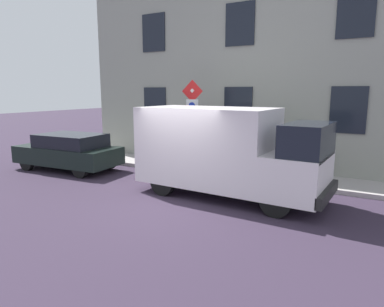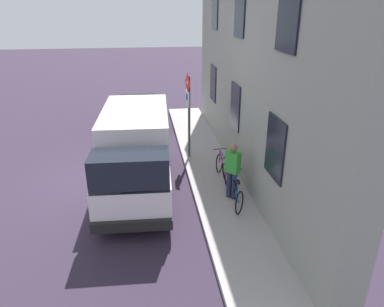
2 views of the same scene
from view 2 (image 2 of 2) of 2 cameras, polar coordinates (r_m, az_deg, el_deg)
name	(u,v)px [view 2 (image 2 of 2)]	position (r m, az deg, el deg)	size (l,w,h in m)	color
ground_plane	(106,178)	(12.53, -13.74, -3.85)	(80.00, 80.00, 0.00)	#302536
sidewalk_slab	(210,170)	(12.62, 2.90, -2.63)	(1.68, 15.70, 0.14)	#A69F9D
building_facade	(248,66)	(11.82, 9.08, 13.81)	(0.75, 13.70, 7.38)	gray
sign_post_stacked	(188,103)	(12.84, -0.63, 8.09)	(0.17, 0.56, 3.09)	#474C47
delivery_van	(136,152)	(10.99, -9.05, 0.31)	(2.25, 5.42, 2.50)	white
parked_hatchback	(140,112)	(17.34, -8.33, 6.71)	(1.99, 4.10, 1.38)	black
bicycle_blue	(236,192)	(10.34, 7.11, -6.18)	(0.46, 1.72, 0.89)	black
bicycle_red	(229,179)	(11.03, 6.04, -4.16)	(0.46, 1.71, 0.89)	black
bicycle_purple	(224,168)	(11.73, 5.11, -2.39)	(0.46, 1.72, 0.89)	black
pedestrian	(232,169)	(10.37, 6.54, -2.58)	(0.47, 0.47, 1.72)	#262B47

